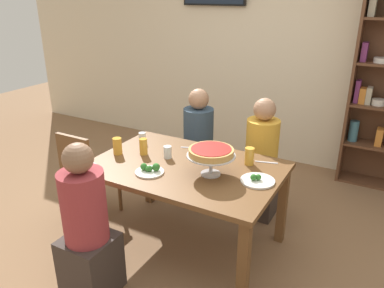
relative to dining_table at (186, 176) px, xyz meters
name	(u,v)px	position (x,y,z in m)	size (l,w,h in m)	color
ground_plane	(186,243)	(0.00, 0.00, -0.65)	(12.00, 12.00, 0.00)	#846042
rear_partition	(277,47)	(0.00, 2.20, 0.75)	(8.00, 0.12, 2.80)	beige
dining_table	(186,176)	(0.00, 0.00, 0.00)	(1.48, 0.99, 0.74)	brown
diner_near_left	(87,233)	(-0.32, -0.80, -0.16)	(0.34, 0.34, 1.15)	#382D28
diner_far_left	(198,152)	(-0.32, 0.80, -0.16)	(0.34, 0.34, 1.15)	#382D28
diner_far_right	(260,166)	(0.36, 0.78, -0.16)	(0.34, 0.34, 1.15)	#382D28
chair_head_west	(85,172)	(-1.01, -0.09, -0.16)	(0.40, 0.40, 0.87)	brown
deep_dish_pizza_stand	(211,153)	(0.24, -0.04, 0.26)	(0.36, 0.36, 0.21)	silver
salad_plate_near_diner	(257,180)	(0.58, 0.02, 0.10)	(0.25, 0.25, 0.06)	white
salad_plate_far_diner	(150,170)	(-0.18, -0.24, 0.11)	(0.22, 0.22, 0.07)	white
beer_glass_amber_tall	(143,147)	(-0.43, 0.03, 0.16)	(0.07, 0.07, 0.14)	gold
beer_glass_amber_short	(117,146)	(-0.62, -0.07, 0.16)	(0.08, 0.08, 0.14)	gold
beer_glass_amber_spare	(249,156)	(0.42, 0.27, 0.16)	(0.07, 0.07, 0.14)	gold
water_glass_clear_near	(142,138)	(-0.59, 0.23, 0.14)	(0.06, 0.06, 0.10)	white
water_glass_clear_far	(168,152)	(-0.21, 0.06, 0.14)	(0.07, 0.07, 0.10)	white
cutlery_fork_near	(191,148)	(-0.14, 0.34, 0.09)	(0.18, 0.02, 0.01)	silver
cutlery_knife_near	(266,162)	(0.54, 0.37, 0.09)	(0.18, 0.02, 0.01)	silver
cutlery_fork_far	(94,163)	(-0.66, -0.32, 0.09)	(0.18, 0.02, 0.01)	silver
cutlery_knife_far	(214,152)	(0.07, 0.35, 0.09)	(0.18, 0.02, 0.01)	silver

